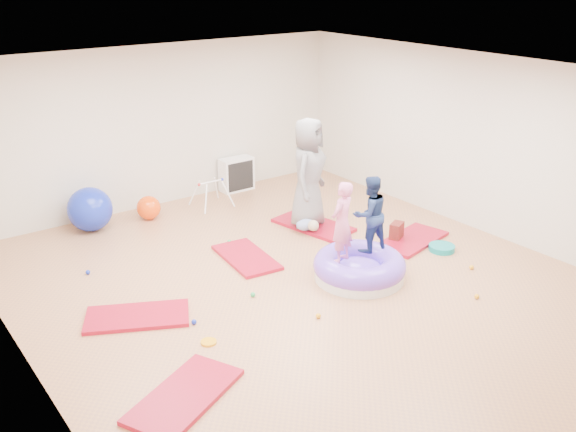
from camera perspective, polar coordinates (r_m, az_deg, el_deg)
room at (r=8.16m, az=1.25°, el=2.64°), size 7.01×8.01×2.81m
gym_mat_front_left at (r=6.73m, az=-9.19°, el=-15.51°), size 1.41×1.11×0.05m
gym_mat_mid_left at (r=8.14m, az=-13.25°, el=-8.69°), size 1.39×1.12×0.05m
gym_mat_center_back at (r=9.44m, az=-3.72°, el=-3.70°), size 0.73×1.26×0.05m
gym_mat_right at (r=10.19m, az=10.96°, el=-2.10°), size 1.34×0.86×0.05m
gym_mat_rear_right at (r=10.56m, az=2.26°, el=-0.81°), size 0.89×1.41×0.05m
inflatable_cushion at (r=8.87m, az=6.36°, el=-4.60°), size 1.27×1.27×0.40m
child_pink at (r=8.42m, az=4.82°, el=-0.26°), size 0.47×0.39×1.12m
child_navy at (r=8.79m, az=7.29°, el=0.48°), size 0.57×0.47×1.08m
adult_caregiver at (r=10.20m, az=1.82°, el=3.85°), size 1.04×0.95×1.78m
infant at (r=10.23m, az=1.79°, el=-0.72°), size 0.37×0.38×0.22m
ball_pit_balls at (r=8.98m, az=2.06°, el=-5.02°), size 4.74×3.74×0.07m
exercise_ball_blue at (r=10.78m, az=-17.19°, el=0.57°), size 0.72×0.72×0.72m
exercise_ball_orange at (r=11.06m, az=-12.28°, el=0.72°), size 0.40×0.40×0.40m
infant_play_gym at (r=11.39m, az=-6.85°, el=2.33°), size 0.63×0.60×0.48m
cube_shelf at (r=12.21m, az=-4.58°, el=3.72°), size 0.63×0.31×0.63m
balance_disc at (r=9.96m, az=13.51°, el=-2.78°), size 0.39×0.39×0.09m
backpack at (r=10.12m, az=9.62°, el=-1.40°), size 0.30×0.25×0.30m
yellow_toy at (r=7.52m, az=-7.07°, el=-11.07°), size 0.18×0.18×0.03m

